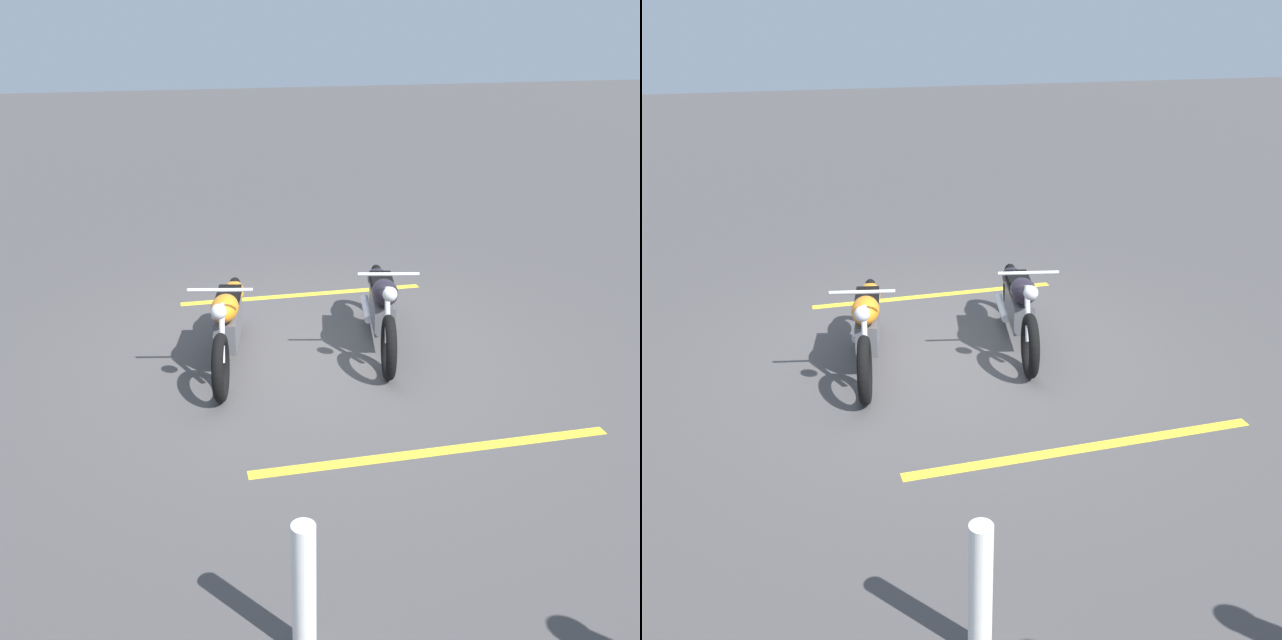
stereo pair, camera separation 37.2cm
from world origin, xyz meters
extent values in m
plane|color=#474444|center=(0.00, 0.00, 0.00)|extent=(60.00, 60.00, 0.00)
torus|color=black|center=(0.80, -1.02, 0.34)|extent=(0.68, 0.25, 0.67)
torus|color=black|center=(-0.73, -0.69, 0.34)|extent=(0.68, 0.25, 0.67)
cube|color=#59595E|center=(-0.02, -0.84, 0.42)|extent=(0.87, 0.39, 0.32)
ellipsoid|color=orange|center=(0.25, -0.90, 0.72)|extent=(0.57, 0.38, 0.24)
ellipsoid|color=orange|center=(-0.57, -0.72, 0.56)|extent=(0.60, 0.35, 0.22)
cube|color=black|center=(-0.14, -0.82, 0.70)|extent=(0.48, 0.33, 0.09)
cylinder|color=silver|center=(0.57, -0.97, 0.60)|extent=(0.27, 0.11, 0.56)
cylinder|color=silver|center=(0.52, -0.96, 1.02)|extent=(0.16, 0.61, 0.04)
sphere|color=silver|center=(0.72, -1.00, 0.88)|extent=(0.15, 0.15, 0.15)
cylinder|color=silver|center=(-0.44, -0.90, 0.26)|extent=(0.70, 0.23, 0.09)
torus|color=black|center=(0.73, 0.68, 0.34)|extent=(0.68, 0.25, 0.67)
torus|color=black|center=(-0.79, 1.02, 0.34)|extent=(0.68, 0.25, 0.67)
cube|color=#59595E|center=(-0.08, 0.86, 0.42)|extent=(0.87, 0.40, 0.32)
ellipsoid|color=black|center=(0.19, 0.81, 0.72)|extent=(0.57, 0.39, 0.24)
ellipsoid|color=black|center=(-0.63, 0.99, 0.56)|extent=(0.60, 0.36, 0.22)
cube|color=black|center=(-0.20, 0.89, 0.70)|extent=(0.48, 0.33, 0.09)
cylinder|color=silver|center=(0.51, 0.73, 0.60)|extent=(0.27, 0.11, 0.56)
cylinder|color=silver|center=(0.46, 0.74, 1.02)|extent=(0.17, 0.61, 0.04)
sphere|color=silver|center=(0.65, 0.70, 0.88)|extent=(0.15, 0.15, 0.15)
cylinder|color=silver|center=(-0.50, 0.82, 0.26)|extent=(0.70, 0.24, 0.09)
cylinder|color=white|center=(3.90, -0.87, 0.45)|extent=(0.14, 0.14, 0.90)
cube|color=yellow|center=(-1.75, 0.32, 0.00)|extent=(0.17, 3.20, 0.01)
cube|color=yellow|center=(2.13, 0.65, 0.00)|extent=(0.17, 3.20, 0.01)
camera|label=1|loc=(6.98, -1.50, 3.45)|focal=40.50mm
camera|label=2|loc=(6.88, -1.86, 3.45)|focal=40.50mm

